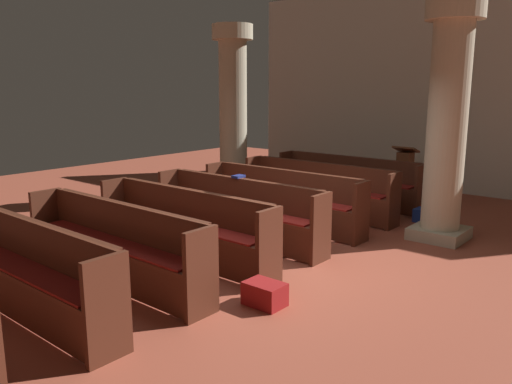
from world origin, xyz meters
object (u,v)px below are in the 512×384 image
pew_row_6 (23,266)px  hymn_book (238,176)px  pillar_far_side (233,109)px  kneeler_box_blue (424,216)px  pew_row_3 (237,209)px  lectern (404,176)px  pillar_aisle_side (447,119)px  pew_row_5 (114,242)px  pew_row_0 (348,179)px  pew_row_1 (317,187)px  pew_row_2 (281,197)px  pew_row_4 (183,223)px  kneeler_box_red (265,294)px

pew_row_6 → hymn_book: hymn_book is taller
pillar_far_side → kneeler_box_blue: pillar_far_side is taller
pew_row_3 → lectern: (0.58, 4.61, -0.05)m
pillar_aisle_side → hymn_book: (-2.44, -1.88, -0.88)m
lectern → pew_row_5: bearing=-94.9°
pew_row_5 → hymn_book: size_ratio=16.43×
pew_row_0 → pew_row_6: (0.00, -6.52, 0.00)m
pew_row_6 → pillar_far_side: pillar_far_side is taller
pillar_aisle_side → pew_row_6: bearing=-113.3°
pillar_far_side → kneeler_box_blue: size_ratio=10.88×
hymn_book → pew_row_1: bearing=85.9°
pillar_far_side → kneeler_box_blue: bearing=7.2°
pew_row_2 → hymn_book: 1.01m
lectern → pew_row_6: bearing=-94.2°
pillar_far_side → lectern: bearing=38.2°
pew_row_0 → pillar_aisle_side: bearing=-27.4°
pew_row_0 → pew_row_4: size_ratio=1.00×
pillar_far_side → hymn_book: pillar_far_side is taller
pew_row_4 → pew_row_5: size_ratio=1.00×
pew_row_5 → kneeler_box_red: (1.78, 0.63, -0.38)m
kneeler_box_red → kneeler_box_blue: bearing=90.6°
pew_row_4 → pew_row_5: 1.09m
pew_row_2 → pew_row_6: bearing=-90.0°
pillar_far_side → kneeler_box_red: bearing=-44.3°
pew_row_6 → kneeler_box_blue: 6.40m
pew_row_0 → pew_row_2: bearing=-90.0°
kneeler_box_blue → pillar_aisle_side: bearing=-55.6°
pew_row_6 → pew_row_2: bearing=90.0°
pew_row_1 → lectern: (0.58, 2.43, -0.05)m
kneeler_box_blue → kneeler_box_red: kneeler_box_red is taller
pillar_far_side → pew_row_6: bearing=-68.3°
pew_row_1 → pillar_far_side: 2.62m
pew_row_0 → kneeler_box_red: size_ratio=7.15×
pew_row_1 → pew_row_3: size_ratio=1.00×
pew_row_5 → pillar_far_side: (-2.25, 4.56, 1.33)m
pillar_aisle_side → lectern: (-1.72, 2.54, -1.37)m
pew_row_0 → kneeler_box_blue: pew_row_0 is taller
pew_row_1 → pew_row_5: same height
pillar_aisle_side → lectern: size_ratio=3.24×
pew_row_1 → pew_row_5: size_ratio=1.00×
pillar_far_side → hymn_book: (2.10, -2.19, -0.88)m
kneeler_box_red → hymn_book: bearing=137.9°
pew_row_1 → pillar_aisle_side: bearing=-2.6°
pew_row_4 → hymn_book: (-0.14, 1.28, 0.45)m
hymn_book → kneeler_box_blue: size_ratio=0.57×
kneeler_box_blue → pew_row_2: bearing=-133.8°
pew_row_4 → pew_row_6: bearing=-90.0°
pew_row_6 → pew_row_1: bearing=90.0°
kneeler_box_blue → pew_row_3: bearing=-120.9°
pew_row_1 → pew_row_6: same height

